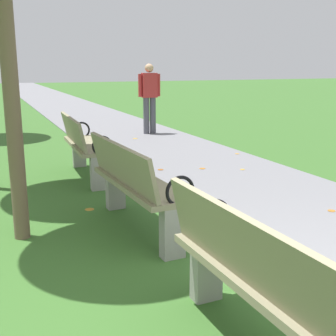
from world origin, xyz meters
The scene contains 7 objects.
ground_plane centered at (0.00, 0.00, 0.00)m, with size 80.00×80.00×0.00m, color #386628.
paved_walkway centered at (1.32, 18.00, 0.01)m, with size 2.64×44.00×0.02m, color slate.
park_bench_1 centered at (-0.50, -0.10, 0.49)m, with size 0.51×1.61×0.90m.
park_bench_2 centered at (-0.50, 2.10, 0.49)m, with size 0.55×1.62×0.90m.
park_bench_3 centered at (-0.50, 4.41, 0.49)m, with size 0.53×1.62×0.90m.
pedestrian_walking centered at (1.82, 7.89, 0.93)m, with size 0.53×0.24×1.62m.
scattered_leaves centered at (0.75, 2.23, 0.02)m, with size 4.23×8.92×0.02m.
Camera 1 is at (-1.82, -1.88, 1.62)m, focal length 47.25 mm.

